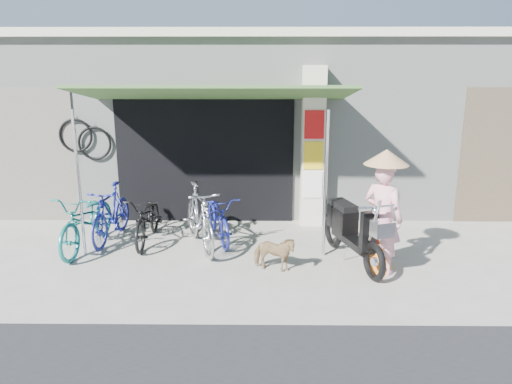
{
  "coord_description": "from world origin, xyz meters",
  "views": [
    {
      "loc": [
        -0.12,
        -6.87,
        3.06
      ],
      "look_at": [
        -0.2,
        1.0,
        1.0
      ],
      "focal_mm": 35.0,
      "sensor_mm": 36.0,
      "label": 1
    }
  ],
  "objects_px": {
    "bike_black": "(148,218)",
    "street_dog": "(274,253)",
    "bike_teal": "(87,220)",
    "bike_silver": "(200,217)",
    "nun": "(383,213)",
    "moped": "(351,231)",
    "bike_blue": "(111,213)",
    "bike_navy": "(219,217)"
  },
  "relations": [
    {
      "from": "bike_black",
      "to": "street_dog",
      "type": "height_order",
      "value": "bike_black"
    },
    {
      "from": "bike_teal",
      "to": "bike_silver",
      "type": "xyz_separation_m",
      "value": [
        1.87,
        0.05,
        0.05
      ]
    },
    {
      "from": "bike_silver",
      "to": "nun",
      "type": "bearing_deg",
      "value": -38.87
    },
    {
      "from": "street_dog",
      "to": "moped",
      "type": "xyz_separation_m",
      "value": [
        1.22,
        0.4,
        0.23
      ]
    },
    {
      "from": "street_dog",
      "to": "nun",
      "type": "distance_m",
      "value": 1.71
    },
    {
      "from": "bike_blue",
      "to": "street_dog",
      "type": "xyz_separation_m",
      "value": [
        2.81,
        -1.3,
        -0.22
      ]
    },
    {
      "from": "bike_black",
      "to": "bike_silver",
      "type": "relative_size",
      "value": 0.91
    },
    {
      "from": "bike_silver",
      "to": "bike_blue",
      "type": "bearing_deg",
      "value": 148.15
    },
    {
      "from": "bike_teal",
      "to": "moped",
      "type": "xyz_separation_m",
      "value": [
        4.31,
        -0.52,
        0.01
      ]
    },
    {
      "from": "bike_silver",
      "to": "bike_teal",
      "type": "bearing_deg",
      "value": 161.52
    },
    {
      "from": "nun",
      "to": "bike_teal",
      "type": "bearing_deg",
      "value": 29.86
    },
    {
      "from": "street_dog",
      "to": "moped",
      "type": "relative_size",
      "value": 0.35
    },
    {
      "from": "bike_black",
      "to": "bike_navy",
      "type": "height_order",
      "value": "bike_black"
    },
    {
      "from": "street_dog",
      "to": "nun",
      "type": "xyz_separation_m",
      "value": [
        1.59,
        0.01,
        0.63
      ]
    },
    {
      "from": "bike_blue",
      "to": "bike_navy",
      "type": "xyz_separation_m",
      "value": [
        1.87,
        0.05,
        -0.07
      ]
    },
    {
      "from": "bike_blue",
      "to": "bike_black",
      "type": "relative_size",
      "value": 1.01
    },
    {
      "from": "bike_navy",
      "to": "nun",
      "type": "height_order",
      "value": "nun"
    },
    {
      "from": "street_dog",
      "to": "nun",
      "type": "height_order",
      "value": "nun"
    },
    {
      "from": "bike_silver",
      "to": "bike_black",
      "type": "bearing_deg",
      "value": 144.37
    },
    {
      "from": "bike_black",
      "to": "bike_silver",
      "type": "height_order",
      "value": "bike_silver"
    },
    {
      "from": "bike_silver",
      "to": "bike_navy",
      "type": "bearing_deg",
      "value": 33.52
    },
    {
      "from": "bike_blue",
      "to": "bike_navy",
      "type": "bearing_deg",
      "value": 7.15
    },
    {
      "from": "bike_black",
      "to": "street_dog",
      "type": "bearing_deg",
      "value": -29.54
    },
    {
      "from": "bike_blue",
      "to": "moped",
      "type": "bearing_deg",
      "value": -7.17
    },
    {
      "from": "bike_black",
      "to": "bike_navy",
      "type": "xyz_separation_m",
      "value": [
        1.22,
        0.13,
        -0.01
      ]
    },
    {
      "from": "bike_silver",
      "to": "nun",
      "type": "height_order",
      "value": "nun"
    },
    {
      "from": "bike_teal",
      "to": "street_dog",
      "type": "height_order",
      "value": "bike_teal"
    },
    {
      "from": "bike_teal",
      "to": "bike_silver",
      "type": "bearing_deg",
      "value": 8.0
    },
    {
      "from": "street_dog",
      "to": "bike_teal",
      "type": "bearing_deg",
      "value": 89.3
    },
    {
      "from": "bike_teal",
      "to": "moped",
      "type": "height_order",
      "value": "moped"
    },
    {
      "from": "bike_teal",
      "to": "street_dog",
      "type": "distance_m",
      "value": 3.24
    },
    {
      "from": "bike_teal",
      "to": "bike_black",
      "type": "relative_size",
      "value": 1.15
    },
    {
      "from": "bike_teal",
      "to": "moped",
      "type": "bearing_deg",
      "value": -0.5
    },
    {
      "from": "moped",
      "to": "bike_teal",
      "type": "bearing_deg",
      "value": 156.58
    },
    {
      "from": "bike_teal",
      "to": "moped",
      "type": "relative_size",
      "value": 0.98
    },
    {
      "from": "bike_blue",
      "to": "bike_navy",
      "type": "height_order",
      "value": "bike_blue"
    },
    {
      "from": "bike_blue",
      "to": "bike_silver",
      "type": "bearing_deg",
      "value": -6.28
    },
    {
      "from": "bike_black",
      "to": "moped",
      "type": "height_order",
      "value": "moped"
    },
    {
      "from": "bike_silver",
      "to": "nun",
      "type": "distance_m",
      "value": 2.99
    },
    {
      "from": "bike_silver",
      "to": "moped",
      "type": "height_order",
      "value": "moped"
    },
    {
      "from": "street_dog",
      "to": "moped",
      "type": "height_order",
      "value": "moped"
    },
    {
      "from": "nun",
      "to": "bike_navy",
      "type": "bearing_deg",
      "value": 12.83
    }
  ]
}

